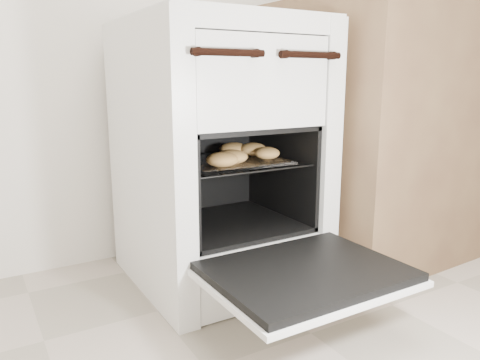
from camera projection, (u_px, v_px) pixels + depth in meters
name	position (u px, v px, depth m)	size (l,w,h in m)	color
stove	(219.00, 159.00, 1.63)	(0.59, 0.65, 0.90)	white
oven_door	(306.00, 274.00, 1.27)	(0.53, 0.41, 0.04)	black
oven_rack	(228.00, 162.00, 1.58)	(0.43, 0.41, 0.01)	black
foil_sheet	(231.00, 161.00, 1.56)	(0.33, 0.29, 0.01)	white
baked_rolls	(240.00, 153.00, 1.55)	(0.31, 0.31, 0.05)	#B68B49
counter	(396.00, 130.00, 1.98)	(1.00, 0.67, 1.00)	brown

